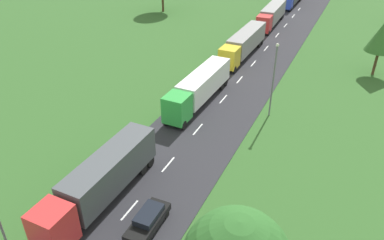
% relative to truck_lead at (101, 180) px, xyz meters
% --- Properties ---
extents(road, '(10.00, 140.00, 0.06)m').
position_rel_truck_lead_xyz_m(road, '(2.51, 8.51, -2.18)').
color(road, '#2B2B30').
rests_on(road, ground).
extents(lane_marking_centre, '(0.16, 123.58, 0.01)m').
position_rel_truck_lead_xyz_m(lane_marking_centre, '(2.51, 6.37, -2.14)').
color(lane_marking_centre, white).
rests_on(lane_marking_centre, road).
extents(truck_lead, '(2.62, 12.89, 3.74)m').
position_rel_truck_lead_xyz_m(truck_lead, '(0.00, 0.00, 0.00)').
color(truck_lead, red).
rests_on(truck_lead, road).
extents(truck_second, '(2.79, 13.43, 3.48)m').
position_rel_truck_lead_xyz_m(truck_second, '(0.17, 18.59, -0.11)').
color(truck_second, green).
rests_on(truck_second, road).
extents(truck_third, '(2.71, 14.58, 3.56)m').
position_rel_truck_lead_xyz_m(truck_third, '(0.12, 35.35, -0.09)').
color(truck_third, yellow).
rests_on(truck_third, road).
extents(truck_fourth, '(2.77, 13.57, 3.49)m').
position_rel_truck_lead_xyz_m(truck_fourth, '(-0.12, 52.68, -0.12)').
color(truck_fourth, red).
rests_on(truck_fourth, road).
extents(car_second, '(1.82, 4.43, 1.43)m').
position_rel_truck_lead_xyz_m(car_second, '(4.80, -0.98, -1.39)').
color(car_second, black).
rests_on(car_second, road).
extents(lamppost_second, '(0.36, 0.36, 8.51)m').
position_rel_truck_lead_xyz_m(lamppost_second, '(8.57, 19.31, 2.53)').
color(lamppost_second, slate).
rests_on(lamppost_second, ground).
extents(tree_oak, '(3.89, 3.89, 7.70)m').
position_rel_truck_lead_xyz_m(tree_oak, '(18.67, 36.51, 3.32)').
color(tree_oak, '#513823').
rests_on(tree_oak, ground).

